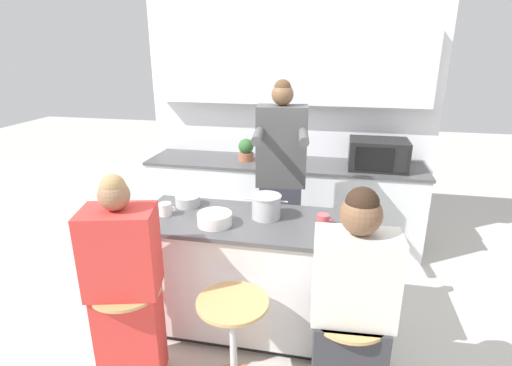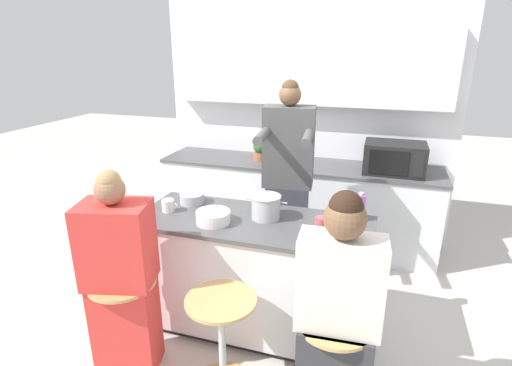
{
  "view_description": "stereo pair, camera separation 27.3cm",
  "coord_description": "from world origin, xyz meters",
  "px_view_note": "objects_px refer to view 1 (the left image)",
  "views": [
    {
      "loc": [
        0.52,
        -2.47,
        2.03
      ],
      "look_at": [
        0.0,
        0.07,
        1.13
      ],
      "focal_mm": 28.0,
      "sensor_mm": 36.0,
      "label": 1
    },
    {
      "loc": [
        0.79,
        -2.4,
        2.03
      ],
      "look_at": [
        0.0,
        0.07,
        1.13
      ],
      "focal_mm": 28.0,
      "sensor_mm": 36.0,
      "label": 2
    }
  ],
  "objects_px": {
    "bar_stool_center": "(233,338)",
    "microwave": "(378,154)",
    "cooking_pot": "(266,206)",
    "person_cooking": "(280,190)",
    "potted_plant": "(246,150)",
    "bar_stool_rightmost": "(346,355)",
    "kitchen_island": "(254,275)",
    "person_seated_near": "(351,319)",
    "bar_stool_leftmost": "(130,325)",
    "fruit_bowl": "(215,219)",
    "coffee_cup_near": "(323,220)",
    "banana_bunch": "(343,234)",
    "coffee_cup_far": "(165,209)",
    "person_wrapped_blanket": "(126,289)",
    "juice_carton": "(358,203)"
  },
  "relations": [
    {
      "from": "coffee_cup_far",
      "to": "microwave",
      "type": "xyz_separation_m",
      "value": [
        1.56,
        1.47,
        0.1
      ]
    },
    {
      "from": "bar_stool_leftmost",
      "to": "bar_stool_rightmost",
      "type": "height_order",
      "value": "same"
    },
    {
      "from": "bar_stool_leftmost",
      "to": "fruit_bowl",
      "type": "relative_size",
      "value": 2.76
    },
    {
      "from": "person_wrapped_blanket",
      "to": "microwave",
      "type": "xyz_separation_m",
      "value": [
        1.58,
        2.05,
        0.38
      ]
    },
    {
      "from": "bar_stool_center",
      "to": "person_cooking",
      "type": "height_order",
      "value": "person_cooking"
    },
    {
      "from": "cooking_pot",
      "to": "person_cooking",
      "type": "bearing_deg",
      "value": 88.27
    },
    {
      "from": "cooking_pot",
      "to": "coffee_cup_near",
      "type": "height_order",
      "value": "cooking_pot"
    },
    {
      "from": "cooking_pot",
      "to": "potted_plant",
      "type": "xyz_separation_m",
      "value": [
        -0.47,
        1.4,
        0.03
      ]
    },
    {
      "from": "bar_stool_rightmost",
      "to": "person_cooking",
      "type": "xyz_separation_m",
      "value": [
        -0.57,
        1.24,
        0.5
      ]
    },
    {
      "from": "person_seated_near",
      "to": "potted_plant",
      "type": "distance_m",
      "value": 2.37
    },
    {
      "from": "kitchen_island",
      "to": "person_seated_near",
      "type": "xyz_separation_m",
      "value": [
        0.66,
        -0.62,
        0.19
      ]
    },
    {
      "from": "bar_stool_center",
      "to": "microwave",
      "type": "relative_size",
      "value": 1.17
    },
    {
      "from": "cooking_pot",
      "to": "juice_carton",
      "type": "xyz_separation_m",
      "value": [
        0.62,
        0.18,
        0.01
      ]
    },
    {
      "from": "microwave",
      "to": "person_seated_near",
      "type": "bearing_deg",
      "value": -97.27
    },
    {
      "from": "bar_stool_leftmost",
      "to": "coffee_cup_far",
      "type": "relative_size",
      "value": 5.29
    },
    {
      "from": "person_cooking",
      "to": "cooking_pot",
      "type": "relative_size",
      "value": 5.95
    },
    {
      "from": "bar_stool_leftmost",
      "to": "fruit_bowl",
      "type": "height_order",
      "value": "fruit_bowl"
    },
    {
      "from": "person_wrapped_blanket",
      "to": "potted_plant",
      "type": "relative_size",
      "value": 5.96
    },
    {
      "from": "person_seated_near",
      "to": "potted_plant",
      "type": "xyz_separation_m",
      "value": [
        -1.06,
        2.09,
        0.36
      ]
    },
    {
      "from": "kitchen_island",
      "to": "person_wrapped_blanket",
      "type": "xyz_separation_m",
      "value": [
        -0.65,
        -0.62,
        0.2
      ]
    },
    {
      "from": "fruit_bowl",
      "to": "potted_plant",
      "type": "xyz_separation_m",
      "value": [
        -0.15,
        1.59,
        0.07
      ]
    },
    {
      "from": "cooking_pot",
      "to": "potted_plant",
      "type": "relative_size",
      "value": 1.31
    },
    {
      "from": "person_seated_near",
      "to": "coffee_cup_far",
      "type": "distance_m",
      "value": 1.45
    },
    {
      "from": "fruit_bowl",
      "to": "potted_plant",
      "type": "bearing_deg",
      "value": 95.4
    },
    {
      "from": "bar_stool_rightmost",
      "to": "fruit_bowl",
      "type": "xyz_separation_m",
      "value": [
        -0.9,
        0.48,
        0.54
      ]
    },
    {
      "from": "cooking_pot",
      "to": "coffee_cup_near",
      "type": "xyz_separation_m",
      "value": [
        0.4,
        -0.05,
        -0.04
      ]
    },
    {
      "from": "person_seated_near",
      "to": "coffee_cup_far",
      "type": "bearing_deg",
      "value": 152.38
    },
    {
      "from": "person_seated_near",
      "to": "coffee_cup_far",
      "type": "height_order",
      "value": "person_seated_near"
    },
    {
      "from": "bar_stool_center",
      "to": "microwave",
      "type": "xyz_separation_m",
      "value": [
        0.93,
        2.03,
        0.65
      ]
    },
    {
      "from": "person_cooking",
      "to": "fruit_bowl",
      "type": "xyz_separation_m",
      "value": [
        -0.34,
        -0.76,
        0.04
      ]
    },
    {
      "from": "bar_stool_rightmost",
      "to": "cooking_pot",
      "type": "height_order",
      "value": "cooking_pot"
    },
    {
      "from": "bar_stool_center",
      "to": "fruit_bowl",
      "type": "distance_m",
      "value": 0.76
    },
    {
      "from": "bar_stool_rightmost",
      "to": "person_seated_near",
      "type": "bearing_deg",
      "value": -71.67
    },
    {
      "from": "kitchen_island",
      "to": "bar_stool_center",
      "type": "relative_size",
      "value": 2.55
    },
    {
      "from": "person_seated_near",
      "to": "kitchen_island",
      "type": "bearing_deg",
      "value": 133.36
    },
    {
      "from": "bar_stool_rightmost",
      "to": "potted_plant",
      "type": "height_order",
      "value": "potted_plant"
    },
    {
      "from": "person_wrapped_blanket",
      "to": "juice_carton",
      "type": "relative_size",
      "value": 6.94
    },
    {
      "from": "coffee_cup_near",
      "to": "potted_plant",
      "type": "relative_size",
      "value": 0.49
    },
    {
      "from": "kitchen_island",
      "to": "juice_carton",
      "type": "height_order",
      "value": "juice_carton"
    },
    {
      "from": "bar_stool_leftmost",
      "to": "fruit_bowl",
      "type": "xyz_separation_m",
      "value": [
        0.41,
        0.49,
        0.54
      ]
    },
    {
      "from": "cooking_pot",
      "to": "coffee_cup_far",
      "type": "xyz_separation_m",
      "value": [
        -0.71,
        -0.1,
        -0.04
      ]
    },
    {
      "from": "cooking_pot",
      "to": "coffee_cup_far",
      "type": "distance_m",
      "value": 0.72
    },
    {
      "from": "bar_stool_rightmost",
      "to": "banana_bunch",
      "type": "xyz_separation_m",
      "value": [
        -0.06,
        0.45,
        0.53
      ]
    },
    {
      "from": "person_wrapped_blanket",
      "to": "juice_carton",
      "type": "xyz_separation_m",
      "value": [
        1.35,
        0.86,
        0.33
      ]
    },
    {
      "from": "person_wrapped_blanket",
      "to": "fruit_bowl",
      "type": "bearing_deg",
      "value": 36.12
    },
    {
      "from": "person_seated_near",
      "to": "coffee_cup_near",
      "type": "distance_m",
      "value": 0.72
    },
    {
      "from": "person_cooking",
      "to": "juice_carton",
      "type": "height_order",
      "value": "person_cooking"
    },
    {
      "from": "person_wrapped_blanket",
      "to": "banana_bunch",
      "type": "distance_m",
      "value": 1.37
    },
    {
      "from": "person_seated_near",
      "to": "person_wrapped_blanket",
      "type": "bearing_deg",
      "value": 176.52
    },
    {
      "from": "juice_carton",
      "to": "person_cooking",
      "type": "bearing_deg",
      "value": 146.65
    }
  ]
}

